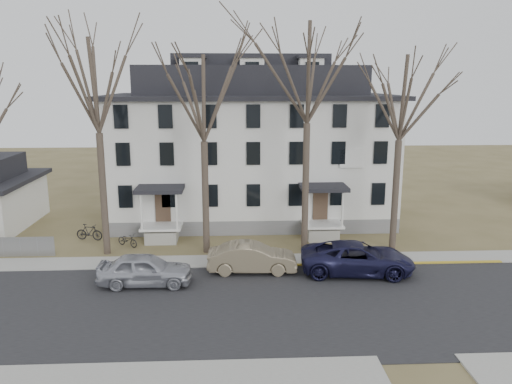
{
  "coord_description": "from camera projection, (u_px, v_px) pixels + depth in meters",
  "views": [
    {
      "loc": [
        -3.35,
        -19.27,
        10.2
      ],
      "look_at": [
        -2.02,
        9.0,
        3.9
      ],
      "focal_mm": 35.0,
      "sensor_mm": 36.0,
      "label": 1
    }
  ],
  "objects": [
    {
      "name": "ground",
      "position": [
        313.0,
        327.0,
        21.16
      ],
      "size": [
        120.0,
        120.0,
        0.0
      ],
      "primitive_type": "plane",
      "color": "brown",
      "rests_on": "ground"
    },
    {
      "name": "main_road",
      "position": [
        307.0,
        306.0,
        23.11
      ],
      "size": [
        120.0,
        10.0,
        0.04
      ],
      "primitive_type": "cube",
      "color": "#27272A",
      "rests_on": "ground"
    },
    {
      "name": "far_sidewalk",
      "position": [
        291.0,
        261.0,
        28.96
      ],
      "size": [
        120.0,
        2.0,
        0.08
      ],
      "primitive_type": "cube",
      "color": "#A09F97",
      "rests_on": "ground"
    },
    {
      "name": "yellow_curb",
      "position": [
        381.0,
        265.0,
        28.31
      ],
      "size": [
        14.0,
        0.25,
        0.06
      ],
      "primitive_type": "cube",
      "color": "gold",
      "rests_on": "ground"
    },
    {
      "name": "boarding_house",
      "position": [
        251.0,
        147.0,
        37.4
      ],
      "size": [
        20.8,
        12.36,
        12.05
      ],
      "color": "slate",
      "rests_on": "ground"
    },
    {
      "name": "tree_far_left",
      "position": [
        96.0,
        78.0,
        27.95
      ],
      "size": [
        8.4,
        8.4,
        13.72
      ],
      "color": "#473B31",
      "rests_on": "ground"
    },
    {
      "name": "tree_mid_left",
      "position": [
        203.0,
        92.0,
        28.39
      ],
      "size": [
        7.8,
        7.8,
        12.74
      ],
      "color": "#473B31",
      "rests_on": "ground"
    },
    {
      "name": "tree_center",
      "position": [
        308.0,
        65.0,
        28.35
      ],
      "size": [
        9.0,
        9.0,
        14.7
      ],
      "color": "#473B31",
      "rests_on": "ground"
    },
    {
      "name": "tree_mid_right",
      "position": [
        402.0,
        92.0,
        28.92
      ],
      "size": [
        7.8,
        7.8,
        12.74
      ],
      "color": "#473B31",
      "rests_on": "ground"
    },
    {
      "name": "car_silver",
      "position": [
        145.0,
        270.0,
        25.33
      ],
      "size": [
        4.78,
        1.96,
        1.62
      ],
      "primitive_type": "imported",
      "rotation": [
        0.0,
        0.0,
        1.56
      ],
      "color": "#ADAFB9",
      "rests_on": "ground"
    },
    {
      "name": "car_tan",
      "position": [
        252.0,
        258.0,
        27.08
      ],
      "size": [
        4.87,
        1.84,
        1.58
      ],
      "primitive_type": "imported",
      "rotation": [
        0.0,
        0.0,
        1.54
      ],
      "color": "#7E7157",
      "rests_on": "ground"
    },
    {
      "name": "car_navy",
      "position": [
        357.0,
        259.0,
        26.88
      ],
      "size": [
        6.31,
        3.4,
        1.68
      ],
      "primitive_type": "imported",
      "rotation": [
        0.0,
        0.0,
        1.47
      ],
      "color": "#191839",
      "rests_on": "ground"
    },
    {
      "name": "bicycle_left",
      "position": [
        128.0,
        240.0,
        31.3
      ],
      "size": [
        1.64,
        1.37,
        0.84
      ],
      "primitive_type": "imported",
      "rotation": [
        0.0,
        0.0,
        0.96
      ],
      "color": "black",
      "rests_on": "ground"
    },
    {
      "name": "bicycle_right",
      "position": [
        89.0,
        233.0,
        32.49
      ],
      "size": [
        1.87,
        0.9,
        1.08
      ],
      "primitive_type": "imported",
      "rotation": [
        0.0,
        0.0,
        1.34
      ],
      "color": "black",
      "rests_on": "ground"
    }
  ]
}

